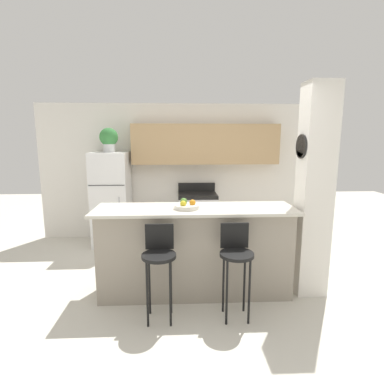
# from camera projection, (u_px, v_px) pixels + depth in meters

# --- Properties ---
(ground_plane) EXTENTS (14.00, 14.00, 0.00)m
(ground_plane) POSITION_uv_depth(u_px,v_px,m) (195.00, 292.00, 3.79)
(ground_plane) COLOR beige
(wall_back) EXTENTS (5.60, 0.38, 2.55)m
(wall_back) POSITION_uv_depth(u_px,v_px,m) (195.00, 161.00, 5.66)
(wall_back) COLOR white
(wall_back) RESTS_ON ground_plane
(pillar_right) EXTENTS (0.38, 0.32, 2.55)m
(pillar_right) POSITION_uv_depth(u_px,v_px,m) (314.00, 192.00, 3.58)
(pillar_right) COLOR white
(pillar_right) RESTS_ON ground_plane
(counter_bar) EXTENTS (2.42, 0.68, 1.09)m
(counter_bar) POSITION_uv_depth(u_px,v_px,m) (195.00, 250.00, 3.69)
(counter_bar) COLOR gray
(counter_bar) RESTS_ON ground_plane
(refrigerator) EXTENTS (0.63, 0.71, 1.67)m
(refrigerator) POSITION_uv_depth(u_px,v_px,m) (112.00, 199.00, 5.39)
(refrigerator) COLOR white
(refrigerator) RESTS_ON ground_plane
(stove_range) EXTENTS (0.71, 0.59, 1.07)m
(stove_range) POSITION_uv_depth(u_px,v_px,m) (197.00, 217.00, 5.59)
(stove_range) COLOR silver
(stove_range) RESTS_ON ground_plane
(bar_stool_left) EXTENTS (0.36, 0.36, 1.02)m
(bar_stool_left) POSITION_uv_depth(u_px,v_px,m) (159.00, 258.00, 3.12)
(bar_stool_left) COLOR black
(bar_stool_left) RESTS_ON ground_plane
(bar_stool_right) EXTENTS (0.36, 0.36, 1.02)m
(bar_stool_right) POSITION_uv_depth(u_px,v_px,m) (236.00, 256.00, 3.16)
(bar_stool_right) COLOR black
(bar_stool_right) RESTS_ON ground_plane
(potted_plant_on_fridge) EXTENTS (0.32, 0.32, 0.42)m
(potted_plant_on_fridge) POSITION_uv_depth(u_px,v_px,m) (109.00, 139.00, 5.20)
(potted_plant_on_fridge) COLOR silver
(potted_plant_on_fridge) RESTS_ON refrigerator
(fruit_bowl) EXTENTS (0.30, 0.30, 0.12)m
(fruit_bowl) POSITION_uv_depth(u_px,v_px,m) (187.00, 206.00, 3.55)
(fruit_bowl) COLOR silver
(fruit_bowl) RESTS_ON counter_bar
(trash_bin) EXTENTS (0.28, 0.28, 0.38)m
(trash_bin) POSITION_uv_depth(u_px,v_px,m) (141.00, 237.00, 5.29)
(trash_bin) COLOR black
(trash_bin) RESTS_ON ground_plane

